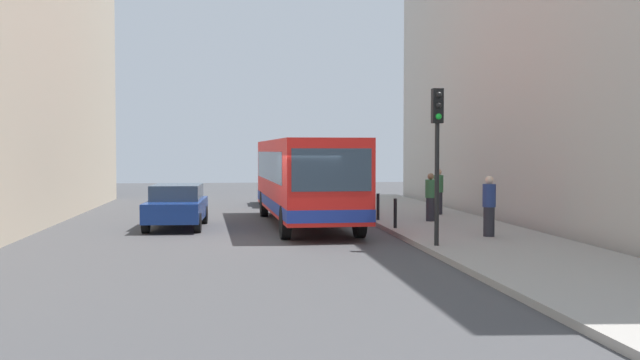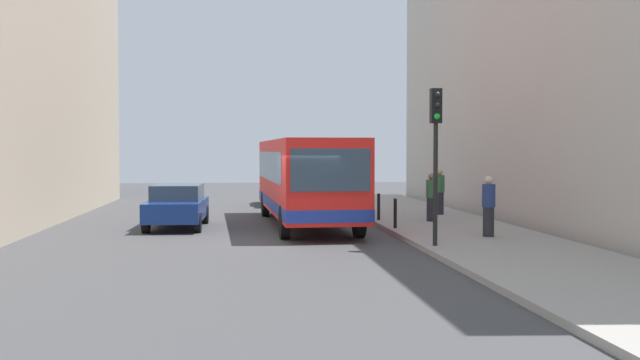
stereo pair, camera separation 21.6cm
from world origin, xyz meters
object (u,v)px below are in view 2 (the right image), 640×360
(car_beside_bus, at_px, (177,205))
(car_behind_bus, at_px, (282,189))
(bollard_mid, at_px, (379,207))
(pedestrian_far_sidewalk, at_px, (440,192))
(bollard_near, at_px, (395,213))
(pedestrian_mid_sidewalk, at_px, (431,197))
(bus, at_px, (305,177))
(traffic_light, at_px, (436,136))
(pedestrian_near_signal, at_px, (489,206))

(car_beside_bus, relative_size, car_behind_bus, 1.01)
(bollard_mid, height_order, pedestrian_far_sidewalk, pedestrian_far_sidewalk)
(car_behind_bus, relative_size, bollard_near, 4.64)
(pedestrian_mid_sidewalk, bearing_deg, pedestrian_far_sidewalk, 44.30)
(bollard_mid, xyz_separation_m, pedestrian_mid_sidewalk, (1.75, -0.68, 0.37))
(car_beside_bus, relative_size, pedestrian_far_sidewalk, 2.52)
(bollard_mid, relative_size, pedestrian_far_sidewalk, 0.54)
(pedestrian_mid_sidewalk, bearing_deg, car_beside_bus, 154.64)
(bus, bearing_deg, car_behind_bus, -90.69)
(bus, distance_m, pedestrian_far_sidewalk, 5.93)
(bus, bearing_deg, pedestrian_mid_sidewalk, 170.93)
(car_beside_bus, bearing_deg, traffic_light, 138.81)
(car_behind_bus, bearing_deg, traffic_light, 99.71)
(bus, relative_size, bollard_mid, 11.69)
(car_beside_bus, distance_m, car_behind_bus, 11.22)
(car_behind_bus, distance_m, pedestrian_far_sidewalk, 9.70)
(traffic_light, distance_m, bollard_mid, 7.69)
(traffic_light, height_order, pedestrian_far_sidewalk, traffic_light)
(bus, height_order, bollard_mid, bus)
(pedestrian_near_signal, bearing_deg, car_behind_bus, -67.79)
(car_behind_bus, height_order, traffic_light, traffic_light)
(car_beside_bus, bearing_deg, bus, -172.68)
(car_behind_bus, xyz_separation_m, pedestrian_mid_sidewalk, (4.65, -10.56, 0.21))
(bus, relative_size, car_behind_bus, 2.52)
(pedestrian_near_signal, bearing_deg, traffic_light, 45.48)
(bollard_near, xyz_separation_m, pedestrian_mid_sidewalk, (1.75, 2.14, 0.37))
(bollard_near, distance_m, pedestrian_near_signal, 3.45)
(bus, xyz_separation_m, car_behind_bus, (-0.24, 10.02, -0.94))
(car_beside_bus, bearing_deg, pedestrian_near_signal, 154.08)
(car_beside_bus, xyz_separation_m, car_behind_bus, (4.17, 10.42, 0.00))
(car_beside_bus, bearing_deg, pedestrian_mid_sidewalk, -178.78)
(car_beside_bus, bearing_deg, pedestrian_far_sidewalk, -163.21)
(bus, xyz_separation_m, pedestrian_mid_sidewalk, (4.41, -0.54, -0.73))
(car_behind_bus, relative_size, pedestrian_far_sidewalk, 2.49)
(traffic_light, height_order, pedestrian_mid_sidewalk, traffic_light)
(bollard_near, bearing_deg, pedestrian_mid_sidewalk, 50.71)
(pedestrian_far_sidewalk, bearing_deg, traffic_light, 23.03)
(bus, xyz_separation_m, pedestrian_far_sidewalk, (5.47, 2.18, -0.69))
(car_beside_bus, distance_m, traffic_light, 10.11)
(traffic_light, bearing_deg, car_behind_bus, 99.92)
(bollard_mid, bearing_deg, car_beside_bus, -175.66)
(car_beside_bus, xyz_separation_m, pedestrian_far_sidewalk, (9.89, 2.58, 0.25))
(traffic_light, bearing_deg, car_beside_bus, 136.67)
(car_behind_bus, height_order, bollard_mid, car_behind_bus)
(traffic_light, xyz_separation_m, pedestrian_far_sidewalk, (2.71, 9.35, -1.97))
(car_behind_bus, distance_m, pedestrian_mid_sidewalk, 11.54)
(pedestrian_mid_sidewalk, bearing_deg, car_behind_bus, 89.35)
(car_behind_bus, bearing_deg, bollard_mid, 106.18)
(traffic_light, bearing_deg, pedestrian_far_sidewalk, 73.85)
(car_beside_bus, height_order, car_behind_bus, same)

